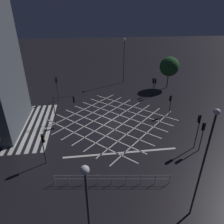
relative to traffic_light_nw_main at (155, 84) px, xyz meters
The scene contains 15 objects.
ground_plane 12.20m from the traffic_light_nw_main, 48.93° to the right, with size 200.00×200.00×0.00m, color black.
road_markings 17.20m from the traffic_light_nw_main, 60.99° to the right, with size 19.57×23.44×0.01m.
traffic_light_nw_main is the anchor object (origin of this frame).
traffic_light_sw_main 17.56m from the traffic_light_nw_main, 90.56° to the right, with size 0.39×0.36×4.45m.
traffic_light_median_north 7.33m from the traffic_light_nw_main, ahead, with size 0.36×0.39×3.24m.
traffic_light_nw_cross 0.88m from the traffic_light_nw_main, behind, with size 0.36×0.39×3.36m.
traffic_light_median_south 17.31m from the traffic_light_nw_main, 63.99° to the right, with size 0.36×3.06×4.10m.
traffic_light_se_cross 23.55m from the traffic_light_nw_main, 46.50° to the right, with size 0.36×0.39×3.61m.
traffic_light_ne_main 16.22m from the traffic_light_nw_main, ahead, with size 0.39×0.36×3.65m.
traffic_light_ne_cross 15.77m from the traffic_light_nw_main, ahead, with size 0.36×0.39×4.38m.
street_lamp_east 24.52m from the traffic_light_nw_main, 11.50° to the right, with size 0.41×0.41×9.33m.
street_lamp_west 28.96m from the traffic_light_nw_main, 26.25° to the right, with size 0.48×0.48×7.71m.
street_lamp_far 10.77m from the traffic_light_nw_main, 154.97° to the right, with size 0.55×0.55×9.43m.
street_tree_near 6.36m from the traffic_light_nw_main, 136.00° to the left, with size 3.85×3.85×6.40m.
pedestrian_railing 22.66m from the traffic_light_nw_main, 28.01° to the right, with size 1.46×10.65×1.05m.
Camera 1 is at (25.58, -3.39, 14.49)m, focal length 32.00 mm.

